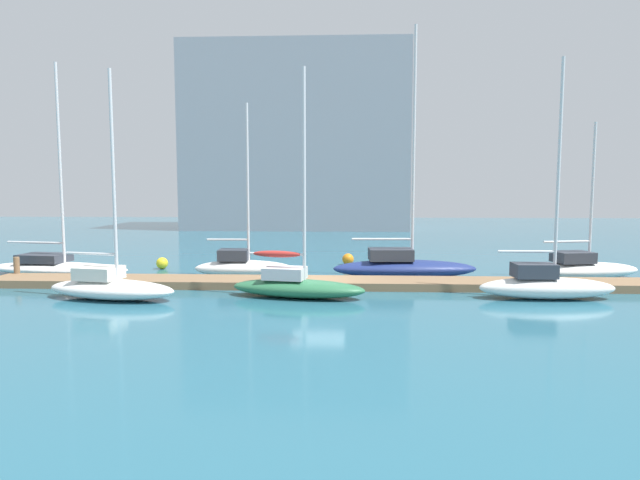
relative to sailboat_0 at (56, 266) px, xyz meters
name	(u,v)px	position (x,y,z in m)	size (l,w,h in m)	color
ground_plane	(318,287)	(14.07, -2.77, -0.49)	(120.00, 120.00, 0.00)	#286075
dock_pier	(318,283)	(14.07, -2.77, -0.31)	(31.00, 2.27, 0.36)	#846647
dock_piling_near_end	(17,269)	(-1.03, -1.79, 0.10)	(0.28, 0.28, 1.18)	#846647
sailboat_0	(56,266)	(0.00, 0.00, 0.00)	(8.23, 3.36, 11.01)	white
sailboat_1	(110,286)	(5.58, -5.97, 0.07)	(5.86, 2.86, 9.34)	white
sailboat_2	(243,266)	(10.03, -0.23, 0.11)	(5.14, 1.71, 8.87)	white
sailboat_3	(296,284)	(13.25, -5.28, 0.09)	(5.93, 2.65, 9.49)	#2D7047
sailboat_4	(403,265)	(18.32, -0.04, 0.15)	(7.46, 2.45, 12.65)	navy
sailboat_5	(545,284)	(23.65, -5.09, 0.13)	(5.61, 1.64, 9.83)	white
sailboat_6	(582,268)	(27.36, -0.02, 0.06)	(6.21, 2.98, 7.87)	white
mooring_buoy_yellow	(162,263)	(4.89, 2.32, -0.16)	(0.66, 0.66, 0.66)	yellow
mooring_buoy_orange	(348,259)	(15.52, 4.41, -0.15)	(0.69, 0.69, 0.69)	orange
harbor_building_distant	(298,140)	(9.84, 35.24, 9.68)	(24.91, 12.16, 20.35)	#9399A3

